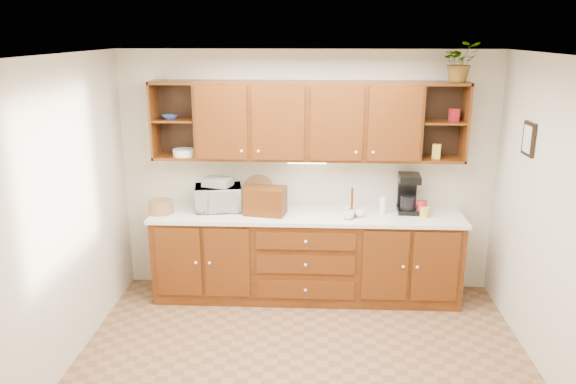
# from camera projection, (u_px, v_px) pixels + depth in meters

# --- Properties ---
(floor) EXTENTS (4.00, 4.00, 0.00)m
(floor) POSITION_uv_depth(u_px,v_px,m) (303.00, 373.00, 4.72)
(floor) COLOR brown
(floor) RESTS_ON ground
(ceiling) EXTENTS (4.00, 4.00, 0.00)m
(ceiling) POSITION_uv_depth(u_px,v_px,m) (305.00, 56.00, 4.01)
(ceiling) COLOR white
(ceiling) RESTS_ON back_wall
(back_wall) EXTENTS (4.00, 0.00, 4.00)m
(back_wall) POSITION_uv_depth(u_px,v_px,m) (307.00, 173.00, 6.05)
(back_wall) COLOR beige
(back_wall) RESTS_ON floor
(left_wall) EXTENTS (0.00, 3.50, 3.50)m
(left_wall) POSITION_uv_depth(u_px,v_px,m) (53.00, 224.00, 4.46)
(left_wall) COLOR beige
(left_wall) RESTS_ON floor
(right_wall) EXTENTS (0.00, 3.50, 3.50)m
(right_wall) POSITION_uv_depth(u_px,v_px,m) (566.00, 232.00, 4.27)
(right_wall) COLOR beige
(right_wall) RESTS_ON floor
(base_cabinets) EXTENTS (3.20, 0.60, 0.90)m
(base_cabinets) POSITION_uv_depth(u_px,v_px,m) (306.00, 257.00, 5.99)
(base_cabinets) COLOR #391A06
(base_cabinets) RESTS_ON floor
(countertop) EXTENTS (3.24, 0.64, 0.04)m
(countertop) POSITION_uv_depth(u_px,v_px,m) (306.00, 216.00, 5.85)
(countertop) COLOR silver
(countertop) RESTS_ON base_cabinets
(upper_cabinets) EXTENTS (3.20, 0.33, 0.80)m
(upper_cabinets) POSITION_uv_depth(u_px,v_px,m) (309.00, 121.00, 5.73)
(upper_cabinets) COLOR #391A06
(upper_cabinets) RESTS_ON back_wall
(undercabinet_light) EXTENTS (0.40, 0.05, 0.02)m
(undercabinet_light) POSITION_uv_depth(u_px,v_px,m) (307.00, 162.00, 5.79)
(undercabinet_light) COLOR white
(undercabinet_light) RESTS_ON upper_cabinets
(framed_picture) EXTENTS (0.03, 0.24, 0.30)m
(framed_picture) POSITION_uv_depth(u_px,v_px,m) (529.00, 139.00, 4.99)
(framed_picture) COLOR black
(framed_picture) RESTS_ON right_wall
(wicker_basket) EXTENTS (0.33, 0.33, 0.13)m
(wicker_basket) POSITION_uv_depth(u_px,v_px,m) (161.00, 207.00, 5.86)
(wicker_basket) COLOR #9E6E42
(wicker_basket) RESTS_ON countertop
(microwave) EXTENTS (0.53, 0.40, 0.27)m
(microwave) POSITION_uv_depth(u_px,v_px,m) (218.00, 198.00, 5.93)
(microwave) COLOR beige
(microwave) RESTS_ON countertop
(towel_stack) EXTENTS (0.33, 0.28, 0.08)m
(towel_stack) POSITION_uv_depth(u_px,v_px,m) (218.00, 182.00, 5.88)
(towel_stack) COLOR tan
(towel_stack) RESTS_ON microwave
(wine_bottle) EXTENTS (0.08, 0.08, 0.33)m
(wine_bottle) POSITION_uv_depth(u_px,v_px,m) (221.00, 195.00, 5.93)
(wine_bottle) COLOR black
(wine_bottle) RESTS_ON countertop
(woven_tray) EXTENTS (0.36, 0.15, 0.34)m
(woven_tray) POSITION_uv_depth(u_px,v_px,m) (258.00, 205.00, 6.11)
(woven_tray) COLOR #9E6E42
(woven_tray) RESTS_ON countertop
(bread_box) EXTENTS (0.45, 0.33, 0.29)m
(bread_box) POSITION_uv_depth(u_px,v_px,m) (265.00, 201.00, 5.80)
(bread_box) COLOR #391A06
(bread_box) RESTS_ON countertop
(mug_tree) EXTENTS (0.25, 0.26, 0.31)m
(mug_tree) POSITION_uv_depth(u_px,v_px,m) (352.00, 212.00, 5.74)
(mug_tree) COLOR #391A06
(mug_tree) RESTS_ON countertop
(canister_red) EXTENTS (0.13, 0.13, 0.15)m
(canister_red) POSITION_uv_depth(u_px,v_px,m) (422.00, 208.00, 5.80)
(canister_red) COLOR maroon
(canister_red) RESTS_ON countertop
(canister_white) EXTENTS (0.09, 0.09, 0.17)m
(canister_white) POSITION_uv_depth(u_px,v_px,m) (383.00, 205.00, 5.85)
(canister_white) COLOR white
(canister_white) RESTS_ON countertop
(canister_yellow) EXTENTS (0.10, 0.10, 0.10)m
(canister_yellow) POSITION_uv_depth(u_px,v_px,m) (425.00, 212.00, 5.73)
(canister_yellow) COLOR gold
(canister_yellow) RESTS_ON countertop
(coffee_maker) EXTENTS (0.23, 0.29, 0.41)m
(coffee_maker) POSITION_uv_depth(u_px,v_px,m) (408.00, 194.00, 5.88)
(coffee_maker) COLOR black
(coffee_maker) RESTS_ON countertop
(bowl_stack) EXTENTS (0.21, 0.21, 0.04)m
(bowl_stack) POSITION_uv_depth(u_px,v_px,m) (170.00, 117.00, 5.78)
(bowl_stack) COLOR #26448E
(bowl_stack) RESTS_ON upper_cabinets
(plate_stack) EXTENTS (0.25, 0.25, 0.07)m
(plate_stack) POSITION_uv_depth(u_px,v_px,m) (184.00, 152.00, 5.85)
(plate_stack) COLOR white
(plate_stack) RESTS_ON upper_cabinets
(pantry_box_yellow) EXTENTS (0.10, 0.09, 0.15)m
(pantry_box_yellow) POSITION_uv_depth(u_px,v_px,m) (437.00, 151.00, 5.71)
(pantry_box_yellow) COLOR gold
(pantry_box_yellow) RESTS_ON upper_cabinets
(pantry_box_red) EXTENTS (0.10, 0.09, 0.13)m
(pantry_box_red) POSITION_uv_depth(u_px,v_px,m) (454.00, 115.00, 5.62)
(pantry_box_red) COLOR maroon
(pantry_box_red) RESTS_ON upper_cabinets
(potted_plant) EXTENTS (0.36, 0.32, 0.39)m
(potted_plant) POSITION_uv_depth(u_px,v_px,m) (460.00, 62.00, 5.44)
(potted_plant) COLOR #999999
(potted_plant) RESTS_ON upper_cabinets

